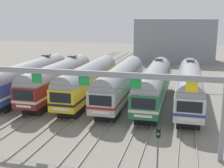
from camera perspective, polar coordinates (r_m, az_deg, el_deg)
The scene contains 11 objects.
ground_plane at distance 38.45m, azimuth -1.42°, elevation -3.24°, with size 160.00×160.00×0.00m, color gray.
track_bed at distance 54.53m, azimuth 3.41°, elevation 1.68°, with size 22.48×70.00×0.15m.
commuter_train_blue at distance 41.81m, azimuth -15.42°, elevation 1.41°, with size 2.88×18.06×5.05m.
commuter_train_maroon at distance 39.92m, azimuth -10.17°, elevation 1.14°, with size 2.88×18.06×5.05m.
commuter_train_yellow at distance 38.39m, azimuth -4.46°, elevation 0.84°, with size 2.88×18.06×4.77m.
commuter_train_stainless at distance 37.28m, azimuth 1.66°, elevation 0.51°, with size 2.88×18.06×4.77m.
commuter_train_green at distance 36.62m, azimuth 8.08°, elevation 0.16°, with size 2.88×18.06×5.05m.
commuter_train_silver at distance 36.43m, azimuth 14.64°, elevation -0.21°, with size 2.88×18.06×5.05m.
catenary_gantry at distance 24.80m, azimuth -9.95°, elevation 0.27°, with size 26.21×0.44×6.97m.
yard_signal_mast at distance 21.44m, azimuth 8.85°, elevation -10.77°, with size 0.28×0.35×3.09m.
maintenance_building at distance 73.79m, azimuth 11.97°, elevation 8.24°, with size 18.33×10.00×10.00m, color gray.
Camera 1 is at (10.03, -35.53, 10.72)m, focal length 47.66 mm.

